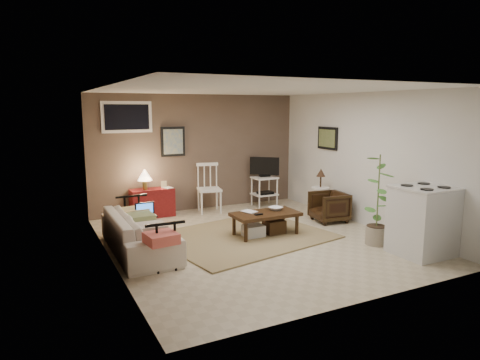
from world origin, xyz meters
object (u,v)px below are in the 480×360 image
coffee_table (265,222)px  side_table (320,186)px  sofa (139,226)px  stove (423,221)px  tv_stand (265,180)px  armchair (329,205)px  potted_plant (378,196)px  red_console (152,200)px  spindle_chair (209,190)px

coffee_table → side_table: side_table is taller
sofa → stove: (3.66, -1.97, 0.12)m
tv_stand → armchair: tv_stand is taller
coffee_table → potted_plant: 1.85m
stove → sofa: bearing=151.7°
tv_stand → armchair: 1.75m
potted_plant → stove: bearing=-68.2°
sofa → red_console: 2.09m
tv_stand → coffee_table: bearing=-119.6°
spindle_chair → potted_plant: 3.50m
stove → side_table: bearing=88.0°
red_console → stove: size_ratio=0.94×
tv_stand → armchair: (0.44, -1.68, -0.26)m
sofa → red_console: bearing=-20.0°
side_table → potted_plant: bearing=-100.3°
coffee_table → red_console: red_console is taller
sofa → red_console: red_console is taller
potted_plant → armchair: bearing=81.8°
coffee_table → red_console: (-1.35, 2.12, 0.10)m
tv_stand → potted_plant: bearing=-85.8°
armchair → stove: stove is taller
tv_stand → side_table: tv_stand is taller
potted_plant → spindle_chair: bearing=116.0°
sofa → spindle_chair: (1.88, 1.81, 0.08)m
sofa → stove: bearing=-118.3°
potted_plant → stove: 0.74m
coffee_table → stove: bearing=-48.7°
side_table → armchair: (-0.14, -0.46, -0.27)m
sofa → side_table: size_ratio=2.12×
coffee_table → red_console: 2.52m
coffee_table → red_console: size_ratio=1.16×
side_table → armchair: 0.55m
red_console → tv_stand: (2.46, -0.17, 0.23)m
red_console → potted_plant: (2.69, -3.29, 0.44)m
tv_stand → armchair: bearing=-75.4°
red_console → spindle_chair: spindle_chair is taller
red_console → sofa: bearing=-110.0°
sofa → side_table: bearing=-81.3°
sofa → stove: stove is taller
armchair → spindle_chair: bearing=-126.8°
spindle_chair → stove: size_ratio=0.98×
coffee_table → tv_stand: tv_stand is taller
red_console → armchair: red_console is taller
coffee_table → tv_stand: (1.11, 1.95, 0.33)m
side_table → stove: (-0.09, -2.55, -0.08)m
coffee_table → armchair: (1.54, 0.27, 0.07)m
armchair → potted_plant: size_ratio=0.43×
coffee_table → sofa: bearing=175.6°
sofa → tv_stand: size_ratio=1.86×
spindle_chair → tv_stand: 1.30m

